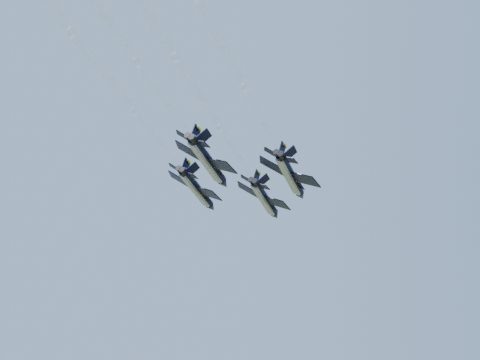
{
  "coord_description": "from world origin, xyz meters",
  "views": [
    {
      "loc": [
        -4.45,
        -105.26,
        72.89
      ],
      "look_at": [
        -1.92,
        -1.13,
        106.9
      ],
      "focal_mm": 45.0,
      "sensor_mm": 36.0,
      "label": 1
    }
  ],
  "objects_px": {
    "jet_left": "(197,189)",
    "jet_right": "(291,175)",
    "jet_slot": "(208,161)",
    "jet_lead": "(265,199)"
  },
  "relations": [
    {
      "from": "jet_right",
      "to": "jet_slot",
      "type": "bearing_deg",
      "value": -129.34
    },
    {
      "from": "jet_left",
      "to": "jet_slot",
      "type": "xyz_separation_m",
      "value": [
        2.46,
        -15.16,
        0.0
      ]
    },
    {
      "from": "jet_left",
      "to": "jet_right",
      "type": "relative_size",
      "value": 1.0
    },
    {
      "from": "jet_lead",
      "to": "jet_right",
      "type": "distance_m",
      "value": 14.87
    },
    {
      "from": "jet_left",
      "to": "jet_right",
      "type": "bearing_deg",
      "value": -1.99
    },
    {
      "from": "jet_left",
      "to": "jet_slot",
      "type": "height_order",
      "value": "same"
    },
    {
      "from": "jet_lead",
      "to": "jet_slot",
      "type": "xyz_separation_m",
      "value": [
        -10.54,
        -21.27,
        0.0
      ]
    },
    {
      "from": "jet_lead",
      "to": "jet_slot",
      "type": "height_order",
      "value": "same"
    },
    {
      "from": "jet_left",
      "to": "jet_right",
      "type": "distance_m",
      "value": 18.5
    },
    {
      "from": "jet_left",
      "to": "jet_slot",
      "type": "bearing_deg",
      "value": -56.0
    }
  ]
}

